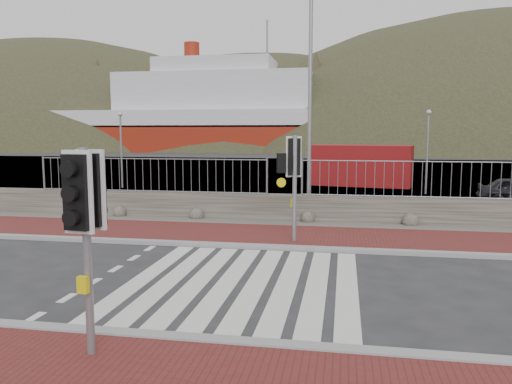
% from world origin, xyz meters
% --- Properties ---
extents(ground, '(220.00, 220.00, 0.00)m').
position_xyz_m(ground, '(0.00, 0.00, 0.00)').
color(ground, '#28282B').
rests_on(ground, ground).
extents(sidewalk_far, '(40.00, 3.00, 0.08)m').
position_xyz_m(sidewalk_far, '(0.00, 4.50, 0.04)').
color(sidewalk_far, maroon).
rests_on(sidewalk_far, ground).
extents(kerb_near, '(40.00, 0.25, 0.12)m').
position_xyz_m(kerb_near, '(0.00, -3.00, 0.05)').
color(kerb_near, gray).
rests_on(kerb_near, ground).
extents(kerb_far, '(40.00, 0.25, 0.12)m').
position_xyz_m(kerb_far, '(0.00, 3.00, 0.05)').
color(kerb_far, gray).
rests_on(kerb_far, ground).
extents(zebra_crossing, '(4.62, 5.60, 0.01)m').
position_xyz_m(zebra_crossing, '(-0.00, 0.00, 0.01)').
color(zebra_crossing, silver).
rests_on(zebra_crossing, ground).
extents(gravel_strip, '(40.00, 1.50, 0.06)m').
position_xyz_m(gravel_strip, '(0.00, 6.50, 0.03)').
color(gravel_strip, '#59544C').
rests_on(gravel_strip, ground).
extents(stone_wall, '(40.00, 0.60, 0.90)m').
position_xyz_m(stone_wall, '(0.00, 7.30, 0.45)').
color(stone_wall, '#464239').
rests_on(stone_wall, ground).
extents(railing, '(18.07, 0.07, 1.22)m').
position_xyz_m(railing, '(0.00, 7.15, 1.82)').
color(railing, gray).
rests_on(railing, stone_wall).
extents(quay, '(120.00, 40.00, 0.50)m').
position_xyz_m(quay, '(0.00, 27.90, 0.00)').
color(quay, '#4C4C4F').
rests_on(quay, ground).
extents(water, '(220.00, 50.00, 0.05)m').
position_xyz_m(water, '(0.00, 62.90, 0.00)').
color(water, '#3F4C54').
rests_on(water, ground).
extents(ferry, '(50.00, 16.00, 20.00)m').
position_xyz_m(ferry, '(-24.65, 67.90, 5.36)').
color(ferry, maroon).
rests_on(ferry, ground).
extents(hills_backdrop, '(254.00, 90.00, 100.00)m').
position_xyz_m(hills_backdrop, '(6.74, 87.90, -23.05)').
color(hills_backdrop, '#2B2E1C').
rests_on(hills_backdrop, ground).
extents(traffic_signal_near, '(0.43, 0.28, 2.85)m').
position_xyz_m(traffic_signal_near, '(-1.32, -3.71, 2.06)').
color(traffic_signal_near, gray).
rests_on(traffic_signal_near, ground).
extents(traffic_signal_far, '(0.73, 0.43, 2.96)m').
position_xyz_m(traffic_signal_far, '(0.64, 3.77, 2.14)').
color(traffic_signal_far, gray).
rests_on(traffic_signal_far, ground).
extents(streetlight, '(1.66, 0.46, 7.87)m').
position_xyz_m(streetlight, '(0.90, 8.08, 4.43)').
color(streetlight, gray).
rests_on(streetlight, ground).
extents(shipping_container, '(5.87, 3.34, 2.30)m').
position_xyz_m(shipping_container, '(3.00, 19.48, 1.15)').
color(shipping_container, maroon).
rests_on(shipping_container, ground).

